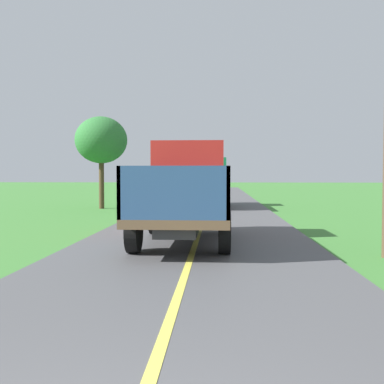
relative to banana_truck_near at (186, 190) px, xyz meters
name	(u,v)px	position (x,y,z in m)	size (l,w,h in m)	color
banana_truck_near	(186,190)	(0.00, 0.00, 0.00)	(2.38, 5.82, 2.80)	#2D2D30
banana_truck_far	(208,182)	(0.28, 13.28, 0.01)	(2.38, 5.81, 2.80)	#2D2D30
roadside_tree_near_left	(101,140)	(-5.54, 11.77, 2.29)	(2.85, 2.85, 5.06)	#4C3823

